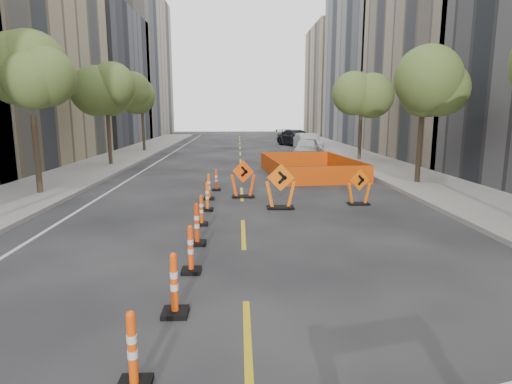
{
  "coord_description": "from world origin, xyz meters",
  "views": [
    {
      "loc": [
        -0.11,
        -7.85,
        3.44
      ],
      "look_at": [
        0.39,
        4.6,
        1.1
      ],
      "focal_mm": 30.0,
      "sensor_mm": 36.0,
      "label": 1
    }
  ],
  "objects_px": {
    "channelizer_7": "(209,187)",
    "parked_car_mid": "(308,143)",
    "channelizer_3": "(191,249)",
    "chevron_sign_right": "(359,187)",
    "channelizer_1": "(132,350)",
    "parked_car_near": "(307,148)",
    "channelizer_5": "(201,210)",
    "channelizer_8": "(216,180)",
    "channelizer_4": "(197,224)",
    "chevron_sign_center": "(281,186)",
    "channelizer_2": "(174,284)",
    "chevron_sign_left": "(243,179)",
    "channelizer_6": "(207,196)",
    "parked_car_far": "(297,138)"
  },
  "relations": [
    {
      "from": "parked_car_far",
      "to": "channelizer_7",
      "type": "bearing_deg",
      "value": -129.52
    },
    {
      "from": "channelizer_5",
      "to": "parked_car_mid",
      "type": "bearing_deg",
      "value": 73.59
    },
    {
      "from": "chevron_sign_center",
      "to": "parked_car_near",
      "type": "height_order",
      "value": "chevron_sign_center"
    },
    {
      "from": "channelizer_1",
      "to": "channelizer_2",
      "type": "height_order",
      "value": "channelizer_2"
    },
    {
      "from": "channelizer_3",
      "to": "chevron_sign_left",
      "type": "distance_m",
      "value": 8.38
    },
    {
      "from": "channelizer_6",
      "to": "channelizer_8",
      "type": "relative_size",
      "value": 1.07
    },
    {
      "from": "chevron_sign_right",
      "to": "parked_car_near",
      "type": "xyz_separation_m",
      "value": [
        0.59,
        16.22,
        0.1
      ]
    },
    {
      "from": "parked_car_near",
      "to": "channelizer_2",
      "type": "bearing_deg",
      "value": -90.89
    },
    {
      "from": "channelizer_1",
      "to": "parked_car_mid",
      "type": "height_order",
      "value": "parked_car_mid"
    },
    {
      "from": "channelizer_7",
      "to": "parked_car_mid",
      "type": "height_order",
      "value": "parked_car_mid"
    },
    {
      "from": "channelizer_3",
      "to": "chevron_sign_right",
      "type": "xyz_separation_m",
      "value": [
        5.55,
        6.73,
        0.14
      ]
    },
    {
      "from": "chevron_sign_left",
      "to": "chevron_sign_right",
      "type": "xyz_separation_m",
      "value": [
        4.33,
        -1.57,
        -0.09
      ]
    },
    {
      "from": "channelizer_8",
      "to": "chevron_sign_left",
      "type": "distance_m",
      "value": 2.02
    },
    {
      "from": "chevron_sign_right",
      "to": "channelizer_7",
      "type": "bearing_deg",
      "value": 150.35
    },
    {
      "from": "channelizer_1",
      "to": "parked_car_near",
      "type": "height_order",
      "value": "parked_car_near"
    },
    {
      "from": "channelizer_5",
      "to": "parked_car_near",
      "type": "relative_size",
      "value": 0.21
    },
    {
      "from": "channelizer_5",
      "to": "parked_car_far",
      "type": "distance_m",
      "value": 32.03
    },
    {
      "from": "chevron_sign_center",
      "to": "channelizer_7",
      "type": "bearing_deg",
      "value": 157.72
    },
    {
      "from": "channelizer_6",
      "to": "parked_car_near",
      "type": "xyz_separation_m",
      "value": [
        6.22,
        17.0,
        0.26
      ]
    },
    {
      "from": "channelizer_2",
      "to": "channelizer_8",
      "type": "distance_m",
      "value": 11.89
    },
    {
      "from": "channelizer_4",
      "to": "chevron_sign_left",
      "type": "bearing_deg",
      "value": 78.54
    },
    {
      "from": "channelizer_1",
      "to": "channelizer_5",
      "type": "bearing_deg",
      "value": 88.72
    },
    {
      "from": "channelizer_3",
      "to": "parked_car_far",
      "type": "height_order",
      "value": "parked_car_far"
    },
    {
      "from": "channelizer_6",
      "to": "chevron_sign_left",
      "type": "relative_size",
      "value": 0.67
    },
    {
      "from": "channelizer_7",
      "to": "chevron_sign_right",
      "type": "height_order",
      "value": "chevron_sign_right"
    },
    {
      "from": "parked_car_near",
      "to": "parked_car_mid",
      "type": "relative_size",
      "value": 0.93
    },
    {
      "from": "channelizer_1",
      "to": "channelizer_4",
      "type": "distance_m",
      "value": 5.95
    },
    {
      "from": "parked_car_near",
      "to": "parked_car_far",
      "type": "relative_size",
      "value": 0.8
    },
    {
      "from": "channelizer_1",
      "to": "channelizer_8",
      "type": "bearing_deg",
      "value": 88.64
    },
    {
      "from": "channelizer_3",
      "to": "channelizer_7",
      "type": "xyz_separation_m",
      "value": [
        -0.15,
        7.93,
        -0.01
      ]
    },
    {
      "from": "channelizer_3",
      "to": "channelizer_8",
      "type": "relative_size",
      "value": 1.11
    },
    {
      "from": "channelizer_8",
      "to": "channelizer_1",
      "type": "bearing_deg",
      "value": -91.36
    },
    {
      "from": "chevron_sign_center",
      "to": "chevron_sign_right",
      "type": "bearing_deg",
      "value": 21.58
    },
    {
      "from": "channelizer_7",
      "to": "parked_car_far",
      "type": "xyz_separation_m",
      "value": [
        7.22,
        27.26,
        0.3
      ]
    },
    {
      "from": "chevron_sign_left",
      "to": "parked_car_mid",
      "type": "xyz_separation_m",
      "value": [
        5.89,
        20.18,
        0.04
      ]
    },
    {
      "from": "channelizer_4",
      "to": "chevron_sign_left",
      "type": "height_order",
      "value": "chevron_sign_left"
    },
    {
      "from": "channelizer_4",
      "to": "chevron_sign_right",
      "type": "distance_m",
      "value": 7.35
    },
    {
      "from": "channelizer_8",
      "to": "chevron_sign_center",
      "type": "bearing_deg",
      "value": -56.33
    },
    {
      "from": "channelizer_3",
      "to": "chevron_sign_right",
      "type": "relative_size",
      "value": 0.79
    },
    {
      "from": "chevron_sign_left",
      "to": "channelizer_5",
      "type": "bearing_deg",
      "value": -84.52
    },
    {
      "from": "channelizer_3",
      "to": "chevron_sign_center",
      "type": "bearing_deg",
      "value": 67.59
    },
    {
      "from": "parked_car_near",
      "to": "parked_car_mid",
      "type": "height_order",
      "value": "parked_car_mid"
    },
    {
      "from": "channelizer_1",
      "to": "channelizer_6",
      "type": "distance_m",
      "value": 9.91
    },
    {
      "from": "channelizer_7",
      "to": "parked_car_near",
      "type": "xyz_separation_m",
      "value": [
        6.3,
        15.02,
        0.25
      ]
    },
    {
      "from": "channelizer_7",
      "to": "parked_car_far",
      "type": "distance_m",
      "value": 28.2
    },
    {
      "from": "channelizer_2",
      "to": "channelizer_7",
      "type": "height_order",
      "value": "channelizer_2"
    },
    {
      "from": "parked_car_near",
      "to": "parked_car_mid",
      "type": "xyz_separation_m",
      "value": [
        0.96,
        5.52,
        0.03
      ]
    },
    {
      "from": "channelizer_7",
      "to": "channelizer_8",
      "type": "xyz_separation_m",
      "value": [
        0.2,
        1.98,
        -0.04
      ]
    },
    {
      "from": "chevron_sign_right",
      "to": "channelizer_8",
      "type": "bearing_deg",
      "value": 132.22
    },
    {
      "from": "channelizer_5",
      "to": "chevron_sign_center",
      "type": "distance_m",
      "value": 3.46
    }
  ]
}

